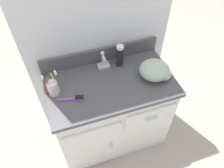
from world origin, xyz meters
The scene contains 9 objects.
ground_plane centered at (0.00, 0.00, 0.00)m, with size 6.00×6.00×0.00m, color #ADA393.
wall_back centered at (0.00, 0.31, 1.10)m, with size 1.10×0.08×2.20m, color silver.
vanity centered at (0.00, 0.00, 0.38)m, with size 0.92×0.53×0.73m.
backsplash centered at (0.00, 0.25, 0.79)m, with size 0.92×0.02×0.12m.
sink_faucet centered at (0.00, 0.18, 0.78)m, with size 0.09×0.09×0.14m.
toothbrush_cup centered at (-0.39, 0.04, 0.79)m, with size 0.10×0.07×0.20m.
shaving_cream_can centered at (0.12, 0.16, 0.82)m, with size 0.06×0.06×0.18m.
hairbrush centered at (-0.27, -0.06, 0.74)m, with size 0.19×0.07×0.03m.
hand_towel centered at (0.33, -0.03, 0.79)m, with size 0.22×0.21×0.12m.
Camera 1 is at (-0.32, -0.98, 1.89)m, focal length 35.00 mm.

